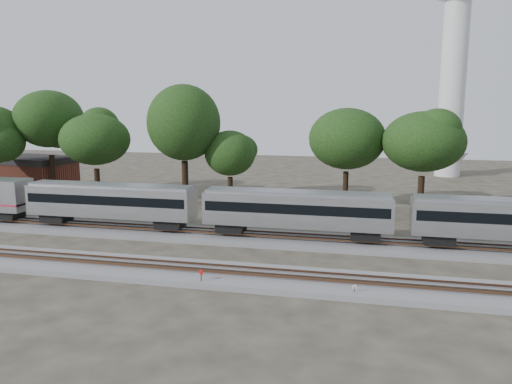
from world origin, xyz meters
TOP-DOWN VIEW (x-y plane):
  - ground at (0.00, 0.00)m, footprint 160.00×160.00m
  - track_far at (0.00, 6.00)m, footprint 160.00×5.00m
  - track_near at (0.00, -4.00)m, footprint 160.00×5.00m
  - switch_stand_red at (1.02, -5.92)m, footprint 0.35×0.17m
  - switch_stand_white at (11.01, -5.73)m, footprint 0.28×0.07m
  - switch_lever at (7.07, -5.94)m, footprint 0.54×0.37m
  - brick_building at (-33.69, 24.34)m, footprint 11.02×8.64m
  - tree_1 at (-28.68, 21.28)m, footprint 10.25×10.25m
  - tree_2 at (-20.82, 18.75)m, footprint 7.88×7.88m
  - tree_3 at (-9.82, 19.90)m, footprint 9.98×9.98m
  - tree_4 at (-4.50, 20.94)m, footprint 6.33×6.33m
  - tree_5 at (9.11, 21.36)m, footprint 8.24×8.24m
  - tree_6 at (17.19, 19.57)m, footprint 8.18×8.18m

SIDE VIEW (x-z plane):
  - ground at x=0.00m, z-range 0.00..0.00m
  - switch_lever at x=7.07m, z-range 0.00..0.30m
  - track_far at x=0.00m, z-range -0.16..0.57m
  - track_near at x=0.00m, z-range -0.16..0.57m
  - switch_stand_white at x=11.01m, z-range 0.12..1.00m
  - switch_stand_red at x=1.02m, z-range 0.16..1.31m
  - brick_building at x=-33.69m, z-range 0.02..4.80m
  - tree_4 at x=-4.50m, z-range 1.74..10.67m
  - tree_2 at x=-20.82m, z-range 2.18..13.29m
  - tree_6 at x=17.19m, z-range 2.26..13.80m
  - tree_5 at x=9.11m, z-range 2.28..13.91m
  - tree_3 at x=-9.82m, z-range 2.77..16.85m
  - tree_1 at x=-28.68m, z-range 2.85..17.30m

